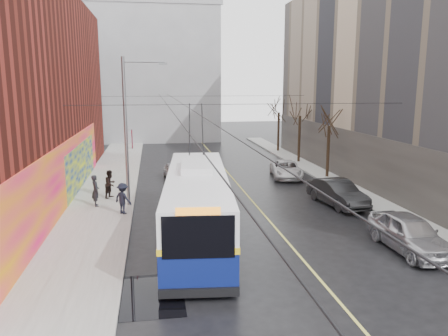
{
  "coord_description": "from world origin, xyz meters",
  "views": [
    {
      "loc": [
        -4.7,
        -16.5,
        7.43
      ],
      "look_at": [
        -0.6,
        8.56,
        2.54
      ],
      "focal_mm": 35.0,
      "sensor_mm": 36.0,
      "label": 1
    }
  ],
  "objects_px": {
    "parked_car_a": "(410,233)",
    "following_car": "(174,171)",
    "trolleybus": "(197,204)",
    "pedestrian_b": "(110,184)",
    "tree_far": "(279,105)",
    "tree_near": "(330,116)",
    "tree_mid": "(300,108)",
    "streetlight_pole": "(128,128)",
    "parked_car_b": "(337,193)",
    "parked_car_c": "(286,169)",
    "pedestrian_a": "(96,191)",
    "pedestrian_c": "(123,198)"
  },
  "relations": [
    {
      "from": "trolleybus",
      "to": "parked_car_a",
      "type": "bearing_deg",
      "value": -13.73
    },
    {
      "from": "streetlight_pole",
      "to": "pedestrian_c",
      "type": "height_order",
      "value": "streetlight_pole"
    },
    {
      "from": "streetlight_pole",
      "to": "following_car",
      "type": "relative_size",
      "value": 2.32
    },
    {
      "from": "tree_mid",
      "to": "pedestrian_c",
      "type": "bearing_deg",
      "value": -136.18
    },
    {
      "from": "tree_near",
      "to": "pedestrian_c",
      "type": "relative_size",
      "value": 3.59
    },
    {
      "from": "tree_near",
      "to": "pedestrian_c",
      "type": "height_order",
      "value": "tree_near"
    },
    {
      "from": "parked_car_a",
      "to": "following_car",
      "type": "bearing_deg",
      "value": 119.25
    },
    {
      "from": "tree_near",
      "to": "tree_mid",
      "type": "bearing_deg",
      "value": 90.0
    },
    {
      "from": "streetlight_pole",
      "to": "tree_mid",
      "type": "height_order",
      "value": "streetlight_pole"
    },
    {
      "from": "parked_car_c",
      "to": "pedestrian_c",
      "type": "distance_m",
      "value": 15.0
    },
    {
      "from": "pedestrian_b",
      "to": "pedestrian_c",
      "type": "relative_size",
      "value": 1.02
    },
    {
      "from": "tree_near",
      "to": "pedestrian_b",
      "type": "bearing_deg",
      "value": -166.04
    },
    {
      "from": "following_car",
      "to": "pedestrian_a",
      "type": "xyz_separation_m",
      "value": [
        -5.12,
        -7.45,
        0.45
      ]
    },
    {
      "from": "parked_car_c",
      "to": "parked_car_b",
      "type": "bearing_deg",
      "value": -75.96
    },
    {
      "from": "tree_near",
      "to": "tree_far",
      "type": "xyz_separation_m",
      "value": [
        0.0,
        14.0,
        0.17
      ]
    },
    {
      "from": "pedestrian_a",
      "to": "pedestrian_b",
      "type": "height_order",
      "value": "pedestrian_a"
    },
    {
      "from": "parked_car_a",
      "to": "parked_car_c",
      "type": "distance_m",
      "value": 16.08
    },
    {
      "from": "streetlight_pole",
      "to": "parked_car_b",
      "type": "relative_size",
      "value": 1.85
    },
    {
      "from": "tree_mid",
      "to": "tree_near",
      "type": "bearing_deg",
      "value": -90.0
    },
    {
      "from": "tree_mid",
      "to": "parked_car_a",
      "type": "bearing_deg",
      "value": -96.18
    },
    {
      "from": "parked_car_a",
      "to": "pedestrian_a",
      "type": "bearing_deg",
      "value": 146.97
    },
    {
      "from": "parked_car_a",
      "to": "parked_car_b",
      "type": "xyz_separation_m",
      "value": [
        -0.09,
        7.65,
        -0.03
      ]
    },
    {
      "from": "pedestrian_a",
      "to": "parked_car_a",
      "type": "bearing_deg",
      "value": -136.43
    },
    {
      "from": "tree_mid",
      "to": "trolleybus",
      "type": "distance_m",
      "value": 22.7
    },
    {
      "from": "parked_car_a",
      "to": "following_car",
      "type": "distance_m",
      "value": 19.41
    },
    {
      "from": "tree_near",
      "to": "trolleybus",
      "type": "xyz_separation_m",
      "value": [
        -11.69,
        -12.14,
        -3.23
      ]
    },
    {
      "from": "tree_far",
      "to": "trolleybus",
      "type": "relative_size",
      "value": 0.49
    },
    {
      "from": "trolleybus",
      "to": "pedestrian_a",
      "type": "xyz_separation_m",
      "value": [
        -5.54,
        6.15,
        -0.64
      ]
    },
    {
      "from": "tree_mid",
      "to": "parked_car_a",
      "type": "relative_size",
      "value": 1.36
    },
    {
      "from": "tree_far",
      "to": "trolleybus",
      "type": "height_order",
      "value": "tree_far"
    },
    {
      "from": "pedestrian_a",
      "to": "pedestrian_b",
      "type": "bearing_deg",
      "value": -34.52
    },
    {
      "from": "tree_far",
      "to": "parked_car_c",
      "type": "relative_size",
      "value": 1.35
    },
    {
      "from": "tree_far",
      "to": "parked_car_a",
      "type": "height_order",
      "value": "tree_far"
    },
    {
      "from": "tree_far",
      "to": "trolleybus",
      "type": "xyz_separation_m",
      "value": [
        -11.69,
        -26.14,
        -3.4
      ]
    },
    {
      "from": "tree_near",
      "to": "trolleybus",
      "type": "relative_size",
      "value": 0.48
    },
    {
      "from": "pedestrian_a",
      "to": "pedestrian_c",
      "type": "distance_m",
      "value": 2.56
    },
    {
      "from": "parked_car_b",
      "to": "streetlight_pole",
      "type": "bearing_deg",
      "value": 163.52
    },
    {
      "from": "trolleybus",
      "to": "parked_car_a",
      "type": "distance_m",
      "value": 9.85
    },
    {
      "from": "tree_near",
      "to": "tree_mid",
      "type": "distance_m",
      "value": 7.01
    },
    {
      "from": "tree_mid",
      "to": "parked_car_c",
      "type": "xyz_separation_m",
      "value": [
        -3.2,
        -6.3,
        -4.57
      ]
    },
    {
      "from": "tree_near",
      "to": "streetlight_pole",
      "type": "bearing_deg",
      "value": -158.38
    },
    {
      "from": "tree_mid",
      "to": "trolleybus",
      "type": "height_order",
      "value": "tree_mid"
    },
    {
      "from": "parked_car_a",
      "to": "pedestrian_b",
      "type": "xyz_separation_m",
      "value": [
        -14.11,
        11.25,
        0.23
      ]
    },
    {
      "from": "trolleybus",
      "to": "pedestrian_b",
      "type": "height_order",
      "value": "trolleybus"
    },
    {
      "from": "streetlight_pole",
      "to": "pedestrian_c",
      "type": "relative_size",
      "value": 5.05
    },
    {
      "from": "parked_car_c",
      "to": "pedestrian_a",
      "type": "height_order",
      "value": "pedestrian_a"
    },
    {
      "from": "parked_car_a",
      "to": "tree_far",
      "type": "bearing_deg",
      "value": 84.58
    },
    {
      "from": "trolleybus",
      "to": "parked_car_c",
      "type": "bearing_deg",
      "value": 61.96
    },
    {
      "from": "following_car",
      "to": "pedestrian_a",
      "type": "relative_size",
      "value": 2.03
    },
    {
      "from": "parked_car_b",
      "to": "trolleybus",
      "type": "bearing_deg",
      "value": -162.99
    }
  ]
}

